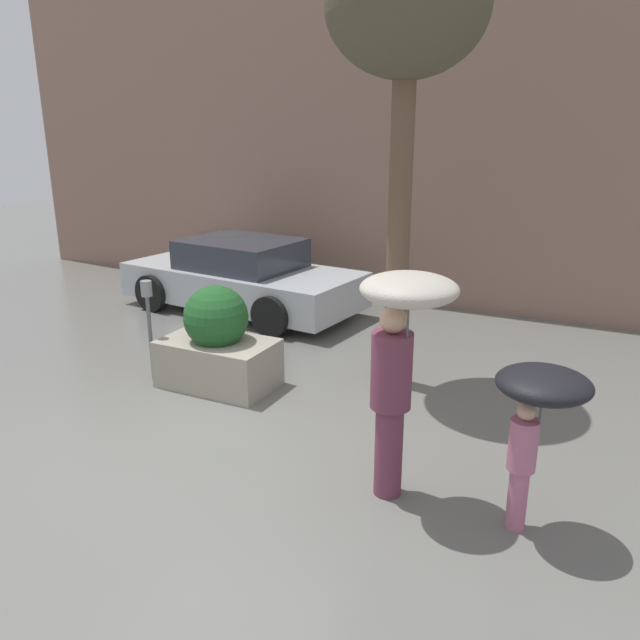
{
  "coord_description": "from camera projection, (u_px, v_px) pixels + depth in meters",
  "views": [
    {
      "loc": [
        3.67,
        -4.6,
        3.21
      ],
      "look_at": [
        0.62,
        1.6,
        1.05
      ],
      "focal_mm": 35.0,
      "sensor_mm": 36.0,
      "label": 1
    }
  ],
  "objects": [
    {
      "name": "person_adult",
      "position": [
        400.0,
        342.0,
        5.2
      ],
      "size": [
        0.8,
        0.8,
        2.08
      ],
      "rotation": [
        0.0,
        0.0,
        -0.42
      ],
      "color": "brown",
      "rests_on": "ground"
    },
    {
      "name": "planter_box",
      "position": [
        217.0,
        344.0,
        7.9
      ],
      "size": [
        1.44,
        0.88,
        1.32
      ],
      "color": "#9E9384",
      "rests_on": "ground"
    },
    {
      "name": "ground_plane",
      "position": [
        198.0,
        450.0,
        6.44
      ],
      "size": [
        40.0,
        40.0,
        0.0
      ],
      "primitive_type": "plane",
      "color": "slate"
    },
    {
      "name": "person_child",
      "position": [
        538.0,
        404.0,
        4.83
      ],
      "size": [
        0.73,
        0.73,
        1.43
      ],
      "rotation": [
        0.0,
        0.0,
        -0.09
      ],
      "color": "#B76684",
      "rests_on": "ground"
    },
    {
      "name": "parked_car_near",
      "position": [
        242.0,
        278.0,
        11.18
      ],
      "size": [
        4.49,
        2.43,
        1.29
      ],
      "rotation": [
        0.0,
        0.0,
        1.46
      ],
      "color": "#B7BCC1",
      "rests_on": "ground"
    },
    {
      "name": "building_facade",
      "position": [
        410.0,
        138.0,
        11.12
      ],
      "size": [
        18.0,
        0.3,
        6.0
      ],
      "color": "#8C6B5B",
      "rests_on": "ground"
    },
    {
      "name": "street_tree",
      "position": [
        407.0,
        18.0,
        6.87
      ],
      "size": [
        1.84,
        1.84,
        5.26
      ],
      "color": "brown",
      "rests_on": "ground"
    },
    {
      "name": "parking_meter",
      "position": [
        148.0,
        310.0,
        7.97
      ],
      "size": [
        0.14,
        0.14,
        1.34
      ],
      "color": "#595B60",
      "rests_on": "ground"
    }
  ]
}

